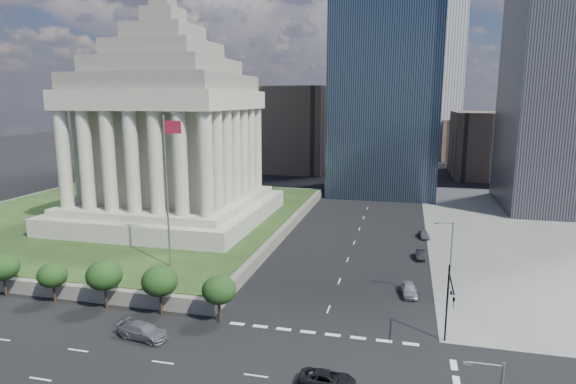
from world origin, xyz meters
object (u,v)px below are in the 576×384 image
(street_lamp_north, at_px, (449,258))
(pickup_truck, at_px, (327,379))
(war_memorial, at_px, (168,113))
(suv_grey, at_px, (143,331))
(parked_sedan_far, at_px, (424,234))
(flagpole, at_px, (168,184))
(parked_sedan_near, at_px, (409,289))
(parked_sedan_mid, at_px, (420,255))
(traffic_signal_ne, at_px, (449,299))

(street_lamp_north, bearing_deg, pickup_truck, -118.71)
(war_memorial, bearing_deg, pickup_truck, -49.86)
(street_lamp_north, distance_m, suv_grey, 34.89)
(street_lamp_north, relative_size, parked_sedan_far, 2.54)
(flagpole, bearing_deg, street_lamp_north, 1.63)
(flagpole, relative_size, pickup_truck, 4.17)
(parked_sedan_near, distance_m, parked_sedan_mid, 14.75)
(pickup_truck, xyz_separation_m, parked_sedan_near, (6.67, 21.50, 0.08))
(war_memorial, xyz_separation_m, suv_grey, (16.88, -39.32, -20.62))
(war_memorial, xyz_separation_m, parked_sedan_near, (43.00, -21.58, -20.65))
(pickup_truck, distance_m, parked_sedan_mid, 37.11)
(traffic_signal_ne, xyz_separation_m, parked_sedan_far, (-1.00, 39.15, -4.58))
(parked_sedan_mid, height_order, parked_sedan_far, parked_sedan_far)
(war_memorial, xyz_separation_m, parked_sedan_far, (45.50, 4.85, -20.73))
(pickup_truck, relative_size, suv_grey, 0.89)
(traffic_signal_ne, height_order, suv_grey, traffic_signal_ne)
(traffic_signal_ne, bearing_deg, parked_sedan_far, 91.46)
(war_memorial, relative_size, street_lamp_north, 3.90)
(traffic_signal_ne, distance_m, parked_sedan_mid, 27.82)
(traffic_signal_ne, height_order, parked_sedan_near, traffic_signal_ne)
(suv_grey, distance_m, parked_sedan_far, 52.63)
(suv_grey, xyz_separation_m, parked_sedan_near, (26.12, 17.74, -0.03))
(traffic_signal_ne, xyz_separation_m, suv_grey, (-29.62, -5.01, -4.47))
(suv_grey, bearing_deg, parked_sedan_mid, -31.10)
(street_lamp_north, distance_m, parked_sedan_mid, 17.05)
(flagpole, xyz_separation_m, parked_sedan_far, (33.33, 28.85, -12.44))
(street_lamp_north, bearing_deg, parked_sedan_far, 93.76)
(flagpole, relative_size, parked_sedan_mid, 5.33)
(parked_sedan_near, bearing_deg, parked_sedan_far, 77.64)
(flagpole, xyz_separation_m, parked_sedan_near, (30.83, 2.42, -12.37))
(street_lamp_north, bearing_deg, war_memorial, 154.08)
(pickup_truck, bearing_deg, parked_sedan_far, -10.90)
(parked_sedan_near, height_order, parked_sedan_mid, parked_sedan_near)
(parked_sedan_mid, bearing_deg, pickup_truck, -103.39)
(traffic_signal_ne, height_order, street_lamp_north, street_lamp_north)
(suv_grey, bearing_deg, street_lamp_north, -52.27)
(traffic_signal_ne, relative_size, suv_grey, 1.48)
(war_memorial, distance_m, street_lamp_north, 54.92)
(war_memorial, bearing_deg, parked_sedan_far, 6.08)
(war_memorial, height_order, parked_sedan_far, war_memorial)
(street_lamp_north, xyz_separation_m, parked_sedan_mid, (-2.65, 16.07, -5.04))
(war_memorial, height_order, traffic_signal_ne, war_memorial)
(traffic_signal_ne, relative_size, parked_sedan_mid, 2.13)
(street_lamp_north, distance_m, parked_sedan_near, 6.70)
(parked_sedan_mid, xyz_separation_m, parked_sedan_far, (0.82, 11.78, 0.05))
(parked_sedan_near, distance_m, parked_sedan_far, 26.55)
(parked_sedan_mid, bearing_deg, street_lamp_north, -81.03)
(parked_sedan_mid, bearing_deg, flagpole, -152.68)
(street_lamp_north, bearing_deg, parked_sedan_near, 161.87)
(flagpole, height_order, suv_grey, flagpole)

